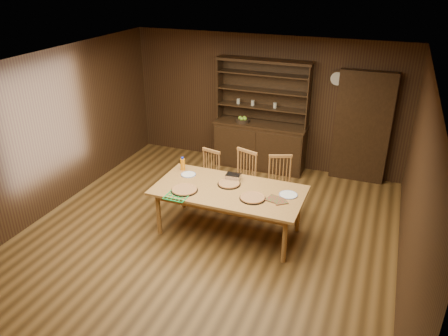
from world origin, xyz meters
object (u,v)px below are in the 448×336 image
at_px(dining_table, 229,193).
at_px(chair_right, 280,183).
at_px(chair_center, 243,178).
at_px(chair_left, 209,175).
at_px(juice_bottle, 183,164).
at_px(china_hutch, 260,139).

xyz_separation_m(dining_table, chair_right, (0.55, 0.92, -0.16)).
height_order(dining_table, chair_center, chair_center).
relative_size(dining_table, chair_center, 2.16).
relative_size(chair_left, juice_bottle, 4.21).
relative_size(dining_table, chair_right, 2.26).
bearing_deg(chair_center, juice_bottle, -135.57).
distance_m(china_hutch, chair_center, 1.70).
distance_m(dining_table, chair_center, 0.82).
xyz_separation_m(chair_center, chair_right, (0.60, 0.11, -0.03)).
relative_size(china_hutch, dining_table, 0.98).
height_order(chair_right, juice_bottle, chair_right).
height_order(dining_table, chair_right, chair_right).
relative_size(dining_table, chair_left, 2.40).
bearing_deg(dining_table, chair_right, 59.10).
xyz_separation_m(china_hutch, chair_center, (0.22, -1.68, -0.05)).
relative_size(chair_center, chair_right, 1.05).
bearing_deg(dining_table, chair_left, 129.74).
distance_m(dining_table, juice_bottle, 1.02).
xyz_separation_m(chair_right, juice_bottle, (-1.49, -0.56, 0.33)).
bearing_deg(china_hutch, chair_left, -104.09).
relative_size(chair_left, chair_center, 0.90).
relative_size(chair_center, juice_bottle, 4.67).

